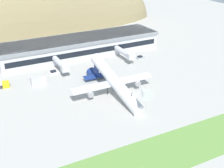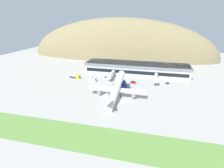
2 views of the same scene
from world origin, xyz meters
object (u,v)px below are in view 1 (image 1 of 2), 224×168
terminal_building (80,45)px  service_car_2 (100,68)px  fuel_truck (38,81)px  traffic_cone_0 (127,77)px  service_car_1 (54,72)px  cargo_airplane (114,82)px  jetway_0 (61,64)px  service_car_0 (140,58)px  jetway_1 (125,53)px

terminal_building → service_car_2: (0.58, -22.33, -4.64)m
fuel_truck → traffic_cone_0: 38.18m
service_car_1 → service_car_2: service_car_1 is taller
cargo_airplane → service_car_1: 33.95m
service_car_1 → traffic_cone_0: (27.14, -19.10, -0.42)m
service_car_2 → fuel_truck: (-30.30, -3.07, 0.97)m
jetway_0 → traffic_cone_0: bearing=-39.1°
cargo_airplane → service_car_2: (6.68, 26.00, -4.72)m
jetway_0 → service_car_0: jetway_0 is taller
jetway_0 → jetway_1: size_ratio=0.97×
jetway_0 → service_car_2: (17.46, -4.40, -3.37)m
jetway_0 → service_car_1: bearing=-179.7°
service_car_0 → service_car_1: service_car_1 is taller
jetway_0 → terminal_building: bearing=46.7°
service_car_0 → jetway_0: bearing=177.6°
jetway_0 → traffic_cone_0: size_ratio=26.79×
terminal_building → service_car_0: bearing=-39.0°
jetway_1 → traffic_cone_0: jetway_1 is taller
terminal_building → service_car_0: (24.29, -19.67, -4.62)m
terminal_building → service_car_1: terminal_building is taller
cargo_airplane → traffic_cone_0: size_ratio=79.04×
jetway_0 → service_car_2: jetway_0 is taller
jetway_1 → traffic_cone_0: (-9.62, -18.90, -3.71)m
service_car_1 → service_car_0: bearing=-2.2°
jetway_1 → cargo_airplane: size_ratio=0.35×
service_car_2 → jetway_1: bearing=14.9°
cargo_airplane → fuel_truck: (-23.62, 22.93, -3.75)m
cargo_airplane → service_car_1: size_ratio=10.14×
cargo_airplane → service_car_0: 42.03m
cargo_airplane → service_car_2: bearing=75.6°
terminal_building → jetway_1: 24.39m
jetway_1 → service_car_1: size_ratio=3.53×
terminal_building → service_car_1: (-20.53, -17.95, -4.56)m
traffic_cone_0 → service_car_2: bearing=112.3°
traffic_cone_0 → jetway_0: bearing=140.9°
jetway_0 → cargo_airplane: cargo_airplane is taller
jetway_1 → service_car_0: 8.86m
terminal_building → jetway_0: bearing=-133.3°
jetway_0 → traffic_cone_0: 30.52m
terminal_building → cargo_airplane: (-6.09, -48.33, 0.09)m
cargo_airplane → service_car_0: size_ratio=11.27×
service_car_0 → terminal_building: bearing=141.0°
jetway_0 → service_car_2: size_ratio=3.53×
service_car_1 → service_car_2: 21.56m
jetway_1 → jetway_0: bearing=179.6°
terminal_building → jetway_0: 24.66m
service_car_1 → fuel_truck: fuel_truck is taller
terminal_building → service_car_0: size_ratio=20.67×
fuel_truck → traffic_cone_0: fuel_truck is taller
traffic_cone_0 → terminal_building: bearing=100.1°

